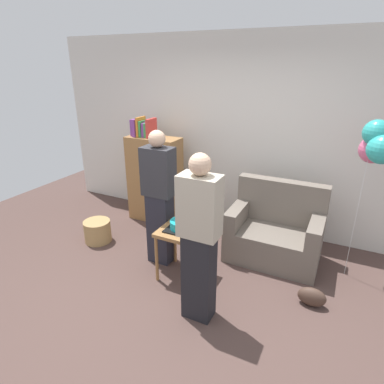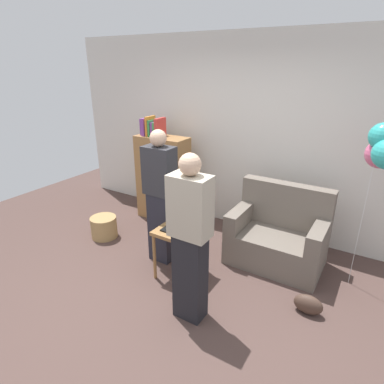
% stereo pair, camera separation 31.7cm
% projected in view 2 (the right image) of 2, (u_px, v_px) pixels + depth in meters
% --- Properties ---
extents(ground_plane, '(8.00, 8.00, 0.00)m').
position_uv_depth(ground_plane, '(163.00, 299.00, 3.39)').
color(ground_plane, '#4C3833').
extents(wall_back, '(6.00, 0.10, 2.70)m').
position_uv_depth(wall_back, '(248.00, 136.00, 4.51)').
color(wall_back, silver).
rests_on(wall_back, ground_plane).
extents(couch, '(1.10, 0.70, 0.96)m').
position_uv_depth(couch, '(278.00, 237.00, 3.93)').
color(couch, '#6B6056').
rests_on(couch, ground_plane).
extents(bookshelf, '(0.80, 0.36, 1.58)m').
position_uv_depth(bookshelf, '(163.00, 177.00, 4.96)').
color(bookshelf, olive).
rests_on(bookshelf, ground_plane).
extents(side_table, '(0.48, 0.48, 0.60)m').
position_uv_depth(side_table, '(180.00, 236.00, 3.60)').
color(side_table, olive).
rests_on(side_table, ground_plane).
extents(birthday_cake, '(0.32, 0.32, 0.17)m').
position_uv_depth(birthday_cake, '(180.00, 225.00, 3.55)').
color(birthday_cake, black).
rests_on(birthday_cake, side_table).
extents(person_blowing_candles, '(0.36, 0.22, 1.63)m').
position_uv_depth(person_blowing_candles, '(160.00, 197.00, 3.80)').
color(person_blowing_candles, '#23232D').
rests_on(person_blowing_candles, ground_plane).
extents(person_holding_cake, '(0.36, 0.22, 1.63)m').
position_uv_depth(person_holding_cake, '(190.00, 240.00, 2.88)').
color(person_holding_cake, black).
rests_on(person_holding_cake, ground_plane).
extents(wicker_basket, '(0.36, 0.36, 0.30)m').
position_uv_depth(wicker_basket, '(104.00, 227.00, 4.56)').
color(wicker_basket, '#A88451').
rests_on(wicker_basket, ground_plane).
extents(handbag, '(0.28, 0.14, 0.20)m').
position_uv_depth(handbag, '(308.00, 304.00, 3.17)').
color(handbag, '#473328').
rests_on(handbag, ground_plane).
extents(balloon_bunch, '(0.35, 0.46, 1.79)m').
position_uv_depth(balloon_bunch, '(384.00, 149.00, 3.05)').
color(balloon_bunch, silver).
rests_on(balloon_bunch, ground_plane).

